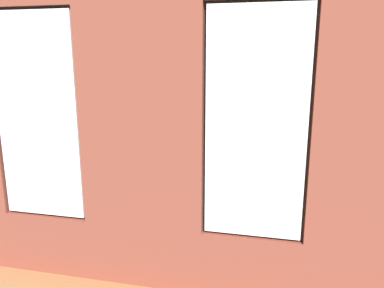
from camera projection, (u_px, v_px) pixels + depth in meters
The scene contains 17 objects.
ground_plane at pixel (196, 199), 6.66m from camera, with size 7.22×6.05×0.10m, color #99663D.
brick_wall_with_windows at pixel (141, 145), 3.78m from camera, with size 6.62×0.30×3.21m.
white_wall_right at pixel (19, 103), 6.80m from camera, with size 0.10×5.05×3.21m, color white.
couch_by_window at pixel (176, 230), 4.64m from camera, with size 1.83×0.87×0.80m.
couch_left at pixel (361, 201), 5.57m from camera, with size 0.95×2.10×0.80m.
coffee_table at pixel (202, 172), 6.85m from camera, with size 1.25×0.79×0.42m.
cup_ceramic at pixel (195, 165), 6.96m from camera, with size 0.08×0.08×0.10m, color #4C4C51.
table_plant_small at pixel (222, 161), 6.87m from camera, with size 0.15×0.15×0.25m.
remote_silver at pixel (181, 169), 6.81m from camera, with size 0.05×0.17×0.02m, color #B2B2B7.
remote_gray at pixel (202, 169), 6.84m from camera, with size 0.05×0.17×0.02m, color #59595B.
media_console at pixel (54, 169), 7.46m from camera, with size 1.25×0.42×0.47m, color black.
tv_flatscreen at pixel (51, 138), 7.31m from camera, with size 1.18×0.20×0.81m.
papasan_chair at pixel (198, 147), 8.42m from camera, with size 1.06×1.06×0.68m.
potted_plant_beside_window_right at pixel (35, 201), 4.90m from camera, with size 0.59×0.59×0.95m.
potted_plant_by_left_couch at pixel (322, 167), 7.04m from camera, with size 0.44×0.44×0.60m.
potted_plant_corner_near_left at pixel (345, 151), 7.86m from camera, with size 0.87×0.76×1.19m.
potted_plant_near_tv at pixel (45, 175), 6.26m from camera, with size 0.53×0.53×0.75m.
Camera 1 is at (-1.32, 6.11, 2.44)m, focal length 35.00 mm.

